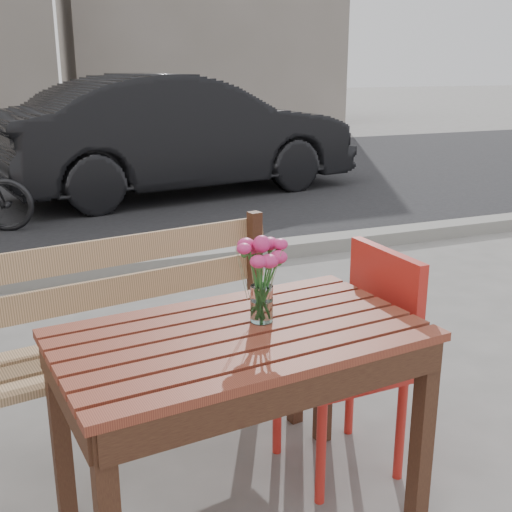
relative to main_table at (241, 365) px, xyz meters
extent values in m
cube|color=black|center=(-0.18, 7.04, -0.62)|extent=(30.00, 8.00, 0.00)
cube|color=gray|center=(-0.18, 3.04, -0.57)|extent=(30.00, 0.25, 0.12)
cube|color=slate|center=(4.82, 15.04, 2.37)|extent=(7.00, 3.00, 6.00)
cube|color=maroon|center=(0.00, 0.00, 0.11)|extent=(1.28, 0.83, 0.03)
cube|color=black|center=(0.59, -0.24, -0.27)|extent=(0.07, 0.07, 0.72)
cube|color=black|center=(-0.59, 0.24, -0.27)|extent=(0.07, 0.07, 0.72)
cube|color=black|center=(0.52, 0.36, -0.27)|extent=(0.07, 0.07, 0.72)
cube|color=#856345|center=(-0.24, 0.59, -0.14)|extent=(1.58, 0.67, 0.03)
cube|color=#856345|center=(-0.28, 0.81, 0.12)|extent=(1.52, 0.29, 0.42)
cube|color=black|center=(0.48, 0.53, -0.37)|extent=(0.06, 0.06, 0.50)
cube|color=black|center=(0.42, 0.88, -0.16)|extent=(0.06, 0.06, 0.93)
cube|color=red|center=(0.48, 0.17, -0.17)|extent=(0.47, 0.47, 0.04)
cube|color=red|center=(0.69, 0.18, 0.07)|extent=(0.06, 0.45, 0.43)
cylinder|color=red|center=(0.30, 0.34, -0.41)|extent=(0.04, 0.04, 0.44)
cylinder|color=red|center=(0.31, -0.02, -0.41)|extent=(0.04, 0.04, 0.44)
cylinder|color=red|center=(0.66, 0.36, -0.41)|extent=(0.04, 0.04, 0.44)
cylinder|color=red|center=(0.67, 0.00, -0.41)|extent=(0.04, 0.04, 0.44)
cylinder|color=white|center=(0.10, 0.05, 0.19)|extent=(0.08, 0.08, 0.13)
cylinder|color=#2F702E|center=(0.10, 0.05, 0.25)|extent=(0.05, 0.05, 0.26)
imported|color=black|center=(1.56, 6.13, 0.12)|extent=(4.73, 2.30, 1.49)
camera|label=1|loc=(-0.71, -1.84, 0.97)|focal=45.00mm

